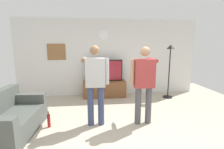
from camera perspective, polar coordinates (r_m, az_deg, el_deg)
name	(u,v)px	position (r m, az deg, el deg)	size (l,w,h in m)	color
ground_plane	(121,137)	(3.47, 3.11, -21.08)	(8.40, 8.40, 0.00)	#B2A893
back_wall	(108,58)	(5.91, -1.33, 5.93)	(6.40, 0.10, 2.70)	silver
tv_stand	(105,89)	(5.73, -2.63, -5.07)	(1.47, 0.50, 0.56)	brown
television	(104,70)	(5.64, -2.71, 1.41)	(1.25, 0.07, 0.73)	black
wall_clock	(104,35)	(5.83, -2.96, 13.61)	(0.32, 0.32, 0.03)	white
framed_picture	(56,52)	(5.96, -18.84, 7.50)	(0.61, 0.04, 0.55)	olive
floor_lamp	(170,60)	(5.81, 19.58, 4.71)	(0.32, 0.32, 1.81)	black
person_standing_nearer_lamp	(95,81)	(3.61, -5.85, -2.19)	(0.61, 0.78, 1.80)	#384266
person_standing_nearer_couch	(144,81)	(3.73, 11.11, -2.12)	(0.63, 0.78, 1.77)	#4C4C51
side_couch	(10,119)	(4.03, -31.98, -12.96)	(0.93, 1.59, 0.87)	#4C514C
beverage_bottle	(49,121)	(4.01, -21.21, -14.79)	(0.07, 0.07, 0.36)	maroon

